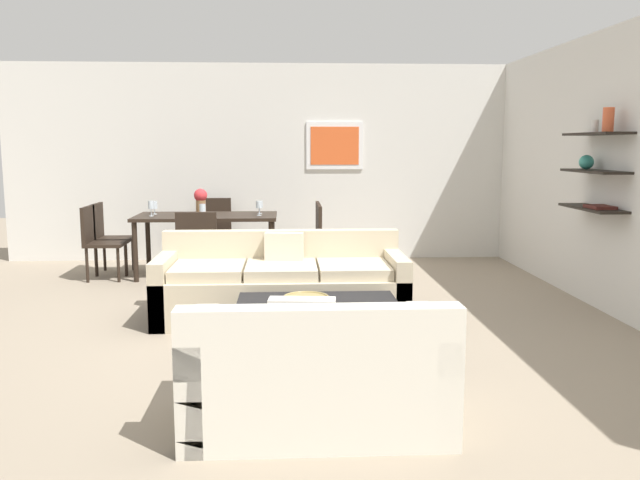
% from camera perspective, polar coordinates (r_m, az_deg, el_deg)
% --- Properties ---
extents(ground_plane, '(18.00, 18.00, 0.00)m').
position_cam_1_polar(ground_plane, '(5.78, -2.39, -7.68)').
color(ground_plane, gray).
extents(back_wall_unit, '(8.40, 0.09, 2.70)m').
position_cam_1_polar(back_wall_unit, '(9.10, -0.77, 6.82)').
color(back_wall_unit, silver).
rests_on(back_wall_unit, ground).
extents(right_wall_shelf_unit, '(0.34, 8.20, 2.70)m').
position_cam_1_polar(right_wall_shelf_unit, '(6.89, 23.68, 5.61)').
color(right_wall_shelf_unit, silver).
rests_on(right_wall_shelf_unit, ground).
extents(sofa_beige, '(2.26, 0.90, 0.78)m').
position_cam_1_polar(sofa_beige, '(6.04, -3.40, -4.14)').
color(sofa_beige, beige).
rests_on(sofa_beige, ground).
extents(loveseat_white, '(1.48, 0.90, 0.78)m').
position_cam_1_polar(loveseat_white, '(3.79, -0.32, -11.79)').
color(loveseat_white, silver).
rests_on(loveseat_white, ground).
extents(coffee_table, '(1.26, 1.10, 0.38)m').
position_cam_1_polar(coffee_table, '(4.97, -0.11, -8.10)').
color(coffee_table, black).
rests_on(coffee_table, ground).
extents(decorative_bowl, '(0.35, 0.35, 0.08)m').
position_cam_1_polar(decorative_bowl, '(4.96, -1.23, -5.34)').
color(decorative_bowl, '#99844C').
rests_on(decorative_bowl, coffee_table).
extents(dining_table, '(1.71, 0.84, 0.75)m').
position_cam_1_polar(dining_table, '(8.05, -9.94, 1.65)').
color(dining_table, black).
rests_on(dining_table, ground).
extents(dining_chair_right_near, '(0.44, 0.44, 0.88)m').
position_cam_1_polar(dining_chair_right_near, '(7.83, -0.88, 0.34)').
color(dining_chair_right_near, black).
rests_on(dining_chair_right_near, ground).
extents(dining_chair_foot, '(0.44, 0.44, 0.88)m').
position_cam_1_polar(dining_chair_foot, '(7.26, -10.68, -0.44)').
color(dining_chair_foot, black).
rests_on(dining_chair_foot, ground).
extents(dining_chair_head, '(0.44, 0.44, 0.88)m').
position_cam_1_polar(dining_chair_head, '(8.89, -9.28, 1.19)').
color(dining_chair_head, black).
rests_on(dining_chair_head, ground).
extents(dining_chair_right_far, '(0.44, 0.44, 0.88)m').
position_cam_1_polar(dining_chair_right_far, '(8.21, -0.98, 0.71)').
color(dining_chair_right_far, black).
rests_on(dining_chair_right_far, ground).
extents(dining_chair_left_far, '(0.44, 0.44, 0.88)m').
position_cam_1_polar(dining_chair_left_far, '(8.50, -18.22, 0.56)').
color(dining_chair_left_far, black).
rests_on(dining_chair_left_far, ground).
extents(dining_chair_left_near, '(0.44, 0.44, 0.88)m').
position_cam_1_polar(dining_chair_left_near, '(8.14, -18.91, 0.19)').
color(dining_chair_left_near, black).
rests_on(dining_chair_left_near, ground).
extents(wine_glass_right_near, '(0.07, 0.07, 0.18)m').
position_cam_1_polar(wine_glass_right_near, '(7.88, -5.39, 3.09)').
color(wine_glass_right_near, silver).
rests_on(wine_glass_right_near, dining_table).
extents(wine_glass_foot, '(0.07, 0.07, 0.17)m').
position_cam_1_polar(wine_glass_foot, '(7.68, -10.29, 2.77)').
color(wine_glass_foot, silver).
rests_on(wine_glass_foot, dining_table).
extents(wine_glass_left_near, '(0.06, 0.06, 0.19)m').
position_cam_1_polar(wine_glass_left_near, '(8.04, -14.65, 2.96)').
color(wine_glass_left_near, silver).
rests_on(wine_glass_left_near, dining_table).
extents(wine_glass_right_far, '(0.08, 0.08, 0.16)m').
position_cam_1_polar(wine_glass_right_far, '(8.09, -5.33, 3.12)').
color(wine_glass_right_far, silver).
rests_on(wine_glass_right_far, dining_table).
extents(wine_glass_left_far, '(0.07, 0.07, 0.16)m').
position_cam_1_polar(wine_glass_left_far, '(8.24, -14.35, 2.96)').
color(wine_glass_left_far, silver).
rests_on(wine_glass_left_far, dining_table).
extents(centerpiece_vase, '(0.16, 0.16, 0.32)m').
position_cam_1_polar(centerpiece_vase, '(8.01, -10.45, 3.47)').
color(centerpiece_vase, olive).
rests_on(centerpiece_vase, dining_table).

